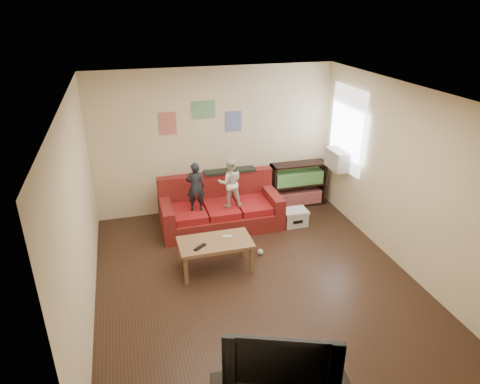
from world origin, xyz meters
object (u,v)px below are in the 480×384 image
object	(u,v)px
child_b	(230,183)
file_box	(295,217)
coffee_table	(215,245)
television	(282,357)
child_a	(196,187)
bookshelf	(298,186)
sofa	(220,209)

from	to	relation	value
child_b	file_box	bearing A→B (deg)	176.62
coffee_table	television	xyz separation A→B (m)	(0.03, -2.64, 0.37)
child_a	file_box	world-z (taller)	child_a
bookshelf	file_box	bearing A→B (deg)	-115.09
child_b	bookshelf	size ratio (longest dim) A/B	0.81
child_a	bookshelf	xyz separation A→B (m)	(2.12, 0.59, -0.49)
coffee_table	file_box	world-z (taller)	coffee_table
child_b	bookshelf	distance (m)	1.71
file_box	coffee_table	bearing A→B (deg)	-149.74
coffee_table	file_box	bearing A→B (deg)	30.26
file_box	child_b	bearing A→B (deg)	170.02
sofa	coffee_table	bearing A→B (deg)	-105.99
bookshelf	television	world-z (taller)	television
child_a	coffee_table	world-z (taller)	child_a
child_b	coffee_table	distance (m)	1.38
child_a	child_b	xyz separation A→B (m)	(0.60, 0.00, 0.01)
sofa	television	bearing A→B (deg)	-95.08
sofa	child_b	xyz separation A→B (m)	(0.15, -0.17, 0.57)
television	child_a	bearing A→B (deg)	112.55
child_b	coffee_table	xyz separation A→B (m)	(-0.54, -1.19, -0.46)
sofa	child_a	size ratio (longest dim) A/B	2.44
child_a	child_b	bearing A→B (deg)	-171.12
file_box	child_a	bearing A→B (deg)	173.40
sofa	television	world-z (taller)	television
bookshelf	file_box	distance (m)	0.91
child_b	television	distance (m)	3.87
television	coffee_table	bearing A→B (deg)	111.83
child_a	television	xyz separation A→B (m)	(0.10, -3.83, -0.08)
file_box	television	size ratio (longest dim) A/B	0.41
coffee_table	file_box	size ratio (longest dim) A/B	2.50
television	file_box	bearing A→B (deg)	86.61
child_b	bookshelf	world-z (taller)	child_b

